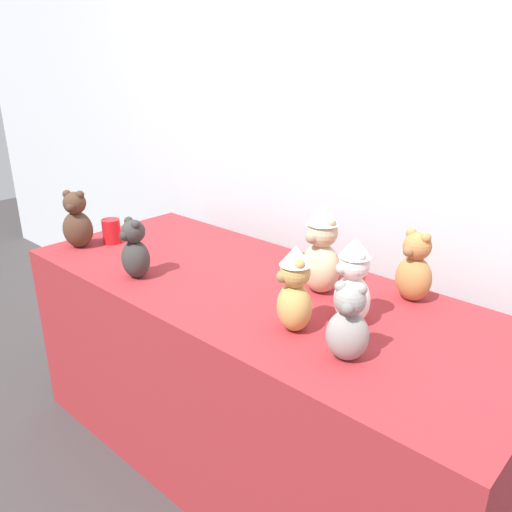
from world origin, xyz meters
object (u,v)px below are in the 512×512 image
object	(u,v)px
teddy_bear_snow	(353,282)
party_cup_red	(112,231)
display_table	(256,377)
teddy_bear_ash	(348,324)
teddy_bear_cocoa	(77,221)
teddy_bear_charcoal	(135,250)
teddy_bear_honey	(295,290)
teddy_bear_caramel	(414,268)
teddy_bear_sand	(321,250)

from	to	relation	value
teddy_bear_snow	party_cup_red	xyz separation A→B (m)	(-1.21, -0.09, -0.09)
display_table	teddy_bear_snow	distance (m)	0.67
display_table	teddy_bear_ash	world-z (taller)	teddy_bear_ash
teddy_bear_cocoa	teddy_bear_charcoal	bearing A→B (deg)	-35.40
teddy_bear_honey	teddy_bear_charcoal	size ratio (longest dim) A/B	1.18
teddy_bear_caramel	teddy_bear_honey	world-z (taller)	teddy_bear_honey
teddy_bear_cocoa	teddy_bear_sand	size ratio (longest dim) A/B	0.79
teddy_bear_sand	teddy_bear_honey	distance (m)	0.30
teddy_bear_charcoal	teddy_bear_caramel	bearing A→B (deg)	35.38
teddy_bear_snow	teddy_bear_charcoal	distance (m)	0.84
display_table	teddy_bear_cocoa	distance (m)	1.03
display_table	teddy_bear_charcoal	size ratio (longest dim) A/B	8.36
teddy_bear_snow	teddy_bear_sand	bearing A→B (deg)	-178.92
teddy_bear_cocoa	teddy_bear_snow	size ratio (longest dim) A/B	0.90
teddy_bear_cocoa	teddy_bear_sand	world-z (taller)	teddy_bear_sand
teddy_bear_cocoa	teddy_bear_caramel	bearing A→B (deg)	-11.49
teddy_bear_caramel	teddy_bear_snow	distance (m)	0.29
teddy_bear_ash	teddy_bear_sand	xyz separation A→B (m)	(-0.32, 0.31, 0.05)
teddy_bear_caramel	teddy_bear_sand	bearing A→B (deg)	-136.58
display_table	party_cup_red	xyz separation A→B (m)	(-0.80, -0.09, 0.45)
teddy_bear_caramel	party_cup_red	bearing A→B (deg)	-150.58
teddy_bear_cocoa	teddy_bear_charcoal	world-z (taller)	teddy_bear_cocoa
teddy_bear_sand	teddy_bear_honey	xyz separation A→B (m)	(0.10, -0.28, -0.02)
teddy_bear_snow	teddy_bear_honey	size ratio (longest dim) A/B	1.03
teddy_bear_ash	teddy_bear_honey	distance (m)	0.22
teddy_bear_ash	teddy_bear_charcoal	distance (m)	0.91
display_table	teddy_bear_sand	world-z (taller)	teddy_bear_sand
teddy_bear_sand	display_table	bearing A→B (deg)	-136.36
teddy_bear_honey	teddy_bear_snow	bearing A→B (deg)	87.92
party_cup_red	teddy_bear_snow	bearing A→B (deg)	4.33
teddy_bear_caramel	party_cup_red	world-z (taller)	teddy_bear_caramel
teddy_bear_honey	party_cup_red	distance (m)	1.11
teddy_bear_sand	teddy_bear_snow	xyz separation A→B (m)	(0.21, -0.12, -0.02)
display_table	teddy_bear_honey	distance (m)	0.63
teddy_bear_caramel	teddy_bear_sand	xyz separation A→B (m)	(-0.28, -0.16, 0.04)
teddy_bear_cocoa	party_cup_red	xyz separation A→B (m)	(0.06, 0.13, -0.06)
teddy_bear_cocoa	teddy_bear_sand	xyz separation A→B (m)	(1.06, 0.34, 0.04)
teddy_bear_charcoal	teddy_bear_ash	bearing A→B (deg)	7.59
teddy_bear_caramel	teddy_bear_ash	xyz separation A→B (m)	(0.04, -0.47, -0.01)
teddy_bear_caramel	teddy_bear_charcoal	xyz separation A→B (m)	(-0.87, -0.53, -0.01)
teddy_bear_caramel	teddy_bear_cocoa	xyz separation A→B (m)	(-1.34, -0.50, 0.00)
teddy_bear_sand	teddy_bear_cocoa	bearing A→B (deg)	-150.44
teddy_bear_ash	teddy_bear_charcoal	size ratio (longest dim) A/B	0.99
teddy_bear_snow	teddy_bear_charcoal	xyz separation A→B (m)	(-0.80, -0.25, -0.03)
teddy_bear_cocoa	teddy_bear_snow	world-z (taller)	teddy_bear_snow
teddy_bear_honey	party_cup_red	size ratio (longest dim) A/B	2.52
teddy_bear_cocoa	party_cup_red	size ratio (longest dim) A/B	2.34
display_table	teddy_bear_cocoa	world-z (taller)	teddy_bear_cocoa
display_table	teddy_bear_honey	xyz separation A→B (m)	(0.30, -0.16, 0.53)
teddy_bear_honey	teddy_bear_charcoal	world-z (taller)	teddy_bear_honey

